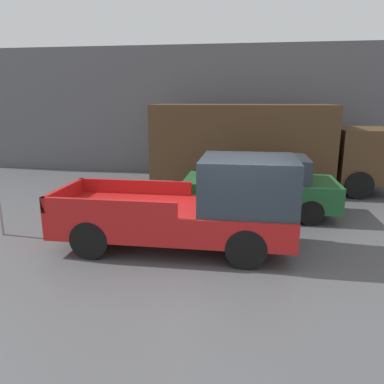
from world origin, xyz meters
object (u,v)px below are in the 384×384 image
Objects in this scene: newspaper_box at (199,161)px; car at (261,185)px; pickup_truck at (198,206)px; delivery_truck at (260,143)px.

car is at bearing -65.64° from newspaper_box.
delivery_truck reaches higher than pickup_truck.
delivery_truck is at bearing 89.23° from car.
pickup_truck is 8.53m from newspaper_box.
car is at bearing 63.36° from pickup_truck.
delivery_truck is (0.04, 3.29, 0.82)m from car.
pickup_truck is 3.22m from car.
newspaper_box is (-1.08, 8.45, -0.42)m from pickup_truck.
pickup_truck is 6.38m from delivery_truck.
newspaper_box is at bearing 138.36° from delivery_truck.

